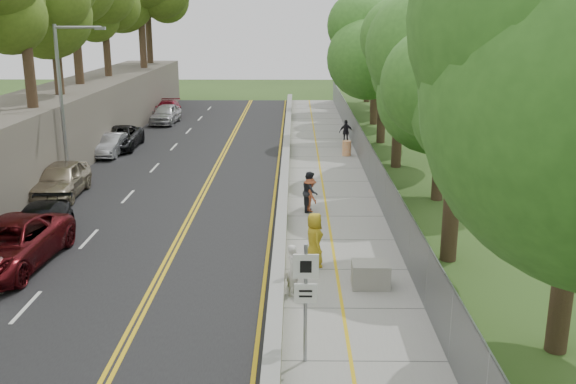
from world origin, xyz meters
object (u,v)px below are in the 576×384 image
object	(u,v)px
signpost	(306,291)
concrete_block	(371,274)
streetlight	(66,95)
car_2	(8,245)
construction_barrel	(347,148)
painter_0	(314,240)
person_far	(346,132)

from	to	relation	value
signpost	concrete_block	bearing A→B (deg)	65.13
streetlight	car_2	bearing A→B (deg)	-82.36
signpost	construction_barrel	world-z (taller)	signpost
construction_barrel	car_2	size ratio (longest dim) A/B	0.15
signpost	painter_0	size ratio (longest dim) A/B	1.62
signpost	car_2	distance (m)	11.81
signpost	person_far	world-z (taller)	signpost
streetlight	concrete_block	distance (m)	18.91
construction_barrel	painter_0	xyz separation A→B (m)	(-2.51, -18.07, 0.50)
painter_0	person_far	xyz separation A→B (m)	(2.75, 21.86, -0.15)
signpost	streetlight	bearing A→B (deg)	124.08
signpost	construction_barrel	size ratio (longest dim) A/B	3.41
construction_barrel	concrete_block	distance (m)	19.77
streetlight	concrete_block	bearing A→B (deg)	-42.18
concrete_block	streetlight	bearing A→B (deg)	137.82
concrete_block	painter_0	world-z (taller)	painter_0
signpost	painter_0	bearing A→B (deg)	86.38
streetlight	painter_0	bearing A→B (deg)	-41.89
signpost	concrete_block	distance (m)	5.33
streetlight	painter_0	world-z (taller)	streetlight
concrete_block	car_2	xyz separation A→B (m)	(-12.20, 1.47, 0.41)
streetlight	signpost	world-z (taller)	streetlight
streetlight	painter_0	distance (m)	16.41
signpost	construction_barrel	xyz separation A→B (m)	(2.91, 24.39, -1.46)
streetlight	person_far	distance (m)	18.82
signpost	painter_0	xyz separation A→B (m)	(0.40, 6.33, -0.96)
construction_barrel	concrete_block	size ratio (longest dim) A/B	0.76
streetlight	car_2	xyz separation A→B (m)	(1.46, -10.91, -3.78)
streetlight	signpost	distance (m)	20.72
streetlight	construction_barrel	distance (m)	16.72
car_2	painter_0	distance (m)	10.45
car_2	person_far	bearing A→B (deg)	62.79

